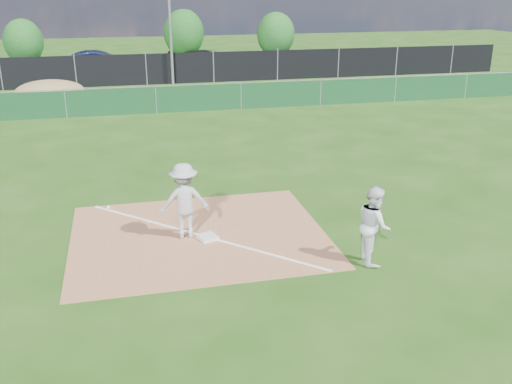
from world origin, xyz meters
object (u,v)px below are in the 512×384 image
car_mid (99,64)px  tree_right (276,34)px  play_at_first (184,201)px  runner (374,225)px  car_right (205,60)px  light_pole (170,14)px  tree_mid (184,33)px  tree_left (23,42)px  car_left (30,66)px  first_base (208,237)px

car_mid → tree_right: tree_right is taller
play_at_first → runner: play_at_first is taller
car_right → light_pole: bearing=146.3°
play_at_first → car_right: size_ratio=0.49×
tree_mid → light_pole: bearing=-99.8°
light_pole → tree_mid: bearing=80.2°
runner → tree_left: bearing=26.4°
tree_left → tree_right: (18.86, 0.21, 0.12)m
car_left → light_pole: bearing=-117.3°
runner → car_left: runner is taller
light_pole → tree_mid: (2.13, 12.25, -2.06)m
light_pole → car_mid: light_pole is taller
light_pole → car_left: 10.29m
car_right → play_at_first: bearing=165.1°
play_at_first → car_right: bearing=80.4°
car_left → tree_right: size_ratio=1.16×
light_pole → car_left: light_pole is taller
car_mid → car_right: bearing=-79.7°
tree_left → tree_mid: tree_mid is taller
play_at_first → runner: size_ratio=1.37×
first_base → tree_mid: bearing=84.2°
car_right → tree_mid: 7.36m
car_left → car_mid: size_ratio=0.85×
play_at_first → car_left: 27.28m
tree_left → car_mid: bearing=-50.9°
car_left → car_mid: car_mid is taller
runner → tree_left: 36.46m
first_base → tree_mid: 34.45m
first_base → tree_mid: size_ratio=0.11×
tree_right → first_base: bearing=-107.8°
play_at_first → car_mid: play_at_first is taller
first_base → tree_right: 34.57m
light_pole → tree_right: 14.46m
car_left → tree_left: 6.11m
first_base → tree_right: (10.58, 32.87, 1.76)m
car_left → runner: bearing=-158.0°
car_right → tree_left: tree_left is taller
first_base → car_mid: size_ratio=0.08×
play_at_first → tree_right: bearing=71.2°
play_at_first → tree_mid: bearing=83.4°
car_right → car_mid: bearing=91.9°
tree_left → runner: bearing=-71.5°
first_base → car_right: size_ratio=0.09×
tree_left → tree_right: 18.86m
light_pole → tree_right: size_ratio=2.26×
first_base → car_left: size_ratio=0.10×
play_at_first → tree_mid: tree_mid is taller
light_pole → tree_left: light_pole is taller
car_right → tree_right: bearing=-53.4°
play_at_first → tree_mid: (3.94, 33.94, 1.01)m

